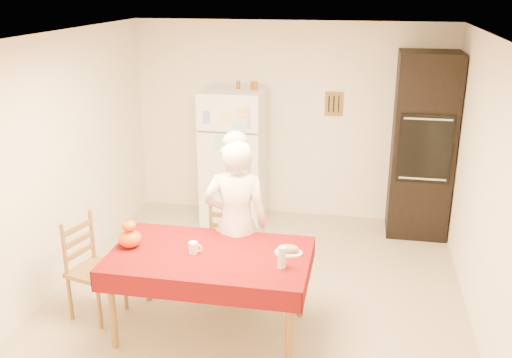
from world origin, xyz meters
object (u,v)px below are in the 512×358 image
(seated_woman, at_px, (236,224))
(pumpkin_lower, at_px, (130,239))
(chair_left, at_px, (90,264))
(oven_cabinet, at_px, (422,146))
(chair_far, at_px, (225,239))
(coffee_mug, at_px, (193,248))
(bread_plate, at_px, (289,253))
(refrigerator, at_px, (234,157))
(dining_table, at_px, (210,261))
(wine_glass, at_px, (282,257))

(seated_woman, height_order, pumpkin_lower, seated_woman)
(seated_woman, bearing_deg, chair_left, 9.86)
(oven_cabinet, distance_m, chair_far, 2.70)
(coffee_mug, height_order, bread_plate, coffee_mug)
(oven_cabinet, xyz_separation_m, coffee_mug, (-2.05, -2.57, -0.29))
(oven_cabinet, relative_size, chair_far, 2.32)
(oven_cabinet, bearing_deg, coffee_mug, -128.61)
(refrigerator, bearing_deg, dining_table, -81.68)
(refrigerator, xyz_separation_m, coffee_mug, (0.23, -2.52, -0.04))
(refrigerator, distance_m, dining_table, 2.53)
(refrigerator, bearing_deg, oven_cabinet, 1.18)
(chair_far, height_order, pumpkin_lower, chair_far)
(bread_plate, bearing_deg, wine_glass, -94.80)
(dining_table, xyz_separation_m, pumpkin_lower, (-0.71, -0.00, 0.14))
(oven_cabinet, distance_m, dining_table, 3.21)
(coffee_mug, bearing_deg, oven_cabinet, 51.39)
(dining_table, bearing_deg, wine_glass, -11.66)
(oven_cabinet, bearing_deg, refrigerator, -178.82)
(chair_far, bearing_deg, oven_cabinet, 43.86)
(bread_plate, bearing_deg, oven_cabinet, 62.62)
(refrigerator, height_order, bread_plate, refrigerator)
(dining_table, xyz_separation_m, bread_plate, (0.66, 0.12, 0.08))
(coffee_mug, bearing_deg, chair_left, 174.27)
(dining_table, height_order, coffee_mug, coffee_mug)
(oven_cabinet, xyz_separation_m, pumpkin_lower, (-2.63, -2.55, -0.26))
(chair_far, distance_m, pumpkin_lower, 1.09)
(chair_far, height_order, seated_woman, seated_woman)
(wine_glass, bearing_deg, pumpkin_lower, 174.61)
(refrigerator, relative_size, wine_glass, 9.66)
(oven_cabinet, height_order, chair_far, oven_cabinet)
(chair_left, height_order, bread_plate, chair_left)
(dining_table, relative_size, coffee_mug, 17.00)
(coffee_mug, relative_size, bread_plate, 0.42)
(coffee_mug, relative_size, pumpkin_lower, 0.50)
(coffee_mug, bearing_deg, seated_woman, 63.52)
(wine_glass, bearing_deg, chair_far, 126.78)
(chair_left, relative_size, coffee_mug, 9.50)
(oven_cabinet, bearing_deg, dining_table, -126.94)
(chair_far, height_order, chair_left, same)
(seated_woman, bearing_deg, chair_far, -67.39)
(wine_glass, bearing_deg, bread_plate, 85.20)
(coffee_mug, relative_size, wine_glass, 0.57)
(seated_woman, distance_m, bread_plate, 0.66)
(dining_table, height_order, bread_plate, bread_plate)
(chair_left, distance_m, coffee_mug, 1.07)
(wine_glass, bearing_deg, seated_woman, 129.73)
(seated_woman, bearing_deg, refrigerator, -84.34)
(seated_woman, bearing_deg, dining_table, 68.46)
(chair_left, bearing_deg, coffee_mug, -80.68)
(chair_far, bearing_deg, coffee_mug, -91.35)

